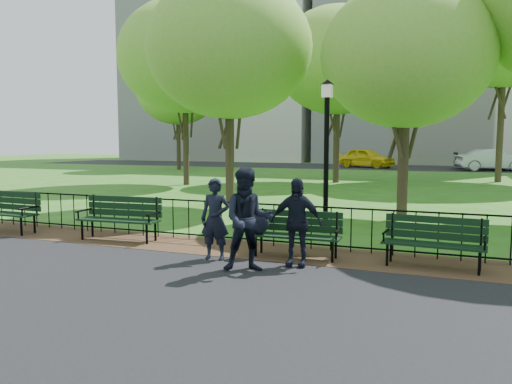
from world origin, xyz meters
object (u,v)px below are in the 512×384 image
at_px(tree_far_e, 506,12).
at_px(sedan_silver, 492,160).
at_px(park_bench_main, 279,226).
at_px(tree_far_w, 178,89).
at_px(tree_near_w, 229,48).
at_px(park_bench_right_a, 434,237).
at_px(person_mid, 248,220).
at_px(park_bench_left_b, 7,207).
at_px(lamppost, 326,150).
at_px(person_right, 296,222).
at_px(park_bench_left_a, 121,213).
at_px(person_left, 215,219).
at_px(tree_mid_w, 185,56).
at_px(tree_far_c, 338,61).
at_px(sedan_dark, 485,161).
at_px(taxi, 366,158).
at_px(tree_near_e, 406,56).

xyz_separation_m(tree_far_e, sedan_silver, (0.35, 10.83, -8.05)).
bearing_deg(park_bench_main, tree_far_w, 121.51).
height_order(tree_near_w, sedan_silver, tree_near_w).
xyz_separation_m(tree_near_w, tree_far_w, (-12.83, 18.58, 0.94)).
distance_m(park_bench_right_a, person_mid, 3.22).
height_order(tree_near_w, person_mid, tree_near_w).
bearing_deg(park_bench_left_b, tree_far_w, 113.95).
distance_m(tree_far_w, person_mid, 31.09).
bearing_deg(park_bench_right_a, sedan_silver, 88.89).
distance_m(lamppost, person_right, 3.62).
bearing_deg(lamppost, park_bench_left_a, -146.75).
height_order(park_bench_left_a, sedan_silver, sedan_silver).
xyz_separation_m(park_bench_left_a, person_left, (2.75, -0.89, 0.16)).
height_order(park_bench_left_b, tree_mid_w, tree_mid_w).
distance_m(park_bench_right_a, person_left, 3.86).
bearing_deg(park_bench_main, tree_far_c, 96.60).
relative_size(park_bench_left_a, tree_far_c, 0.21).
height_order(tree_far_w, person_mid, tree_far_w).
distance_m(park_bench_right_a, person_right, 2.38).
bearing_deg(person_left, sedan_dark, 73.19).
height_order(tree_far_e, tree_far_w, tree_far_e).
relative_size(tree_far_w, sedan_silver, 1.83).
bearing_deg(park_bench_left_a, tree_far_w, 113.57).
relative_size(tree_near_w, person_left, 4.94).
bearing_deg(person_left, tree_far_e, 67.22).
distance_m(park_bench_left_b, park_bench_right_a, 9.70).
relative_size(tree_far_e, sedan_silver, 2.66).
xyz_separation_m(person_left, sedan_silver, (6.62, 32.21, 0.04)).
xyz_separation_m(park_bench_left_a, park_bench_left_b, (-3.18, -0.17, 0.00)).
bearing_deg(tree_far_c, person_mid, -81.93).
xyz_separation_m(person_mid, person_right, (0.65, 0.62, -0.10)).
bearing_deg(park_bench_left_b, taxi, 86.79).
distance_m(person_mid, taxi, 34.13).
bearing_deg(tree_near_e, sedan_dark, 82.75).
bearing_deg(park_bench_left_b, person_left, -4.41).
distance_m(tree_near_w, taxi, 27.03).
height_order(tree_near_e, sedan_silver, tree_near_e).
relative_size(person_left, sedan_dark, 0.33).
bearing_deg(park_bench_main, sedan_silver, 77.47).
xyz_separation_m(tree_mid_w, taxi, (5.71, 19.68, -5.48)).
bearing_deg(lamppost, park_bench_right_a, -45.94).
bearing_deg(park_bench_main, tree_near_w, 119.47).
xyz_separation_m(park_bench_left_a, person_right, (4.27, -0.81, 0.18)).
bearing_deg(park_bench_right_a, tree_far_c, 111.98).
relative_size(park_bench_left_a, person_right, 1.22).
bearing_deg(tree_far_w, park_bench_right_a, -51.61).
height_order(park_bench_main, sedan_dark, sedan_dark).
bearing_deg(sedan_dark, park_bench_main, 169.30).
xyz_separation_m(park_bench_right_a, person_left, (-3.76, -0.86, 0.21)).
xyz_separation_m(taxi, sedan_silver, (9.29, -1.20, -0.02)).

